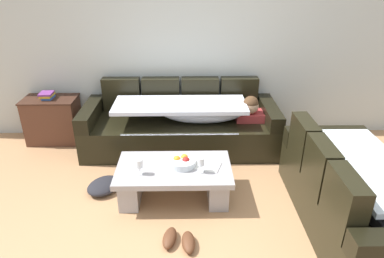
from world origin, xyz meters
name	(u,v)px	position (x,y,z in m)	size (l,w,h in m)	color
ground_plane	(201,227)	(0.00, 0.00, 0.00)	(14.00, 14.00, 0.00)	tan
back_wall	(195,41)	(0.00, 2.15, 1.35)	(9.00, 0.10, 2.70)	#B7BFBA
couch_along_wall	(184,125)	(-0.17, 1.63, 0.33)	(2.55, 0.92, 0.88)	black
couch_near_window	(354,196)	(1.43, 0.02, 0.34)	(0.92, 1.87, 0.88)	black
coffee_table	(174,178)	(-0.27, 0.48, 0.24)	(1.20, 0.68, 0.38)	#9D9A9E
fruit_bowl	(183,162)	(-0.17, 0.52, 0.42)	(0.28, 0.28, 0.10)	silver
wine_glass_near_left	(139,164)	(-0.60, 0.36, 0.50)	(0.07, 0.07, 0.17)	silver
wine_glass_near_right	(201,162)	(0.01, 0.38, 0.50)	(0.07, 0.07, 0.17)	silver
open_magazine	(206,166)	(0.07, 0.49, 0.39)	(0.28, 0.21, 0.01)	white
side_cabinet	(53,120)	(-2.01, 1.85, 0.32)	(0.72, 0.44, 0.64)	#512E1F
book_stack_on_cabinet	(47,95)	(-2.02, 1.85, 0.69)	(0.18, 0.23, 0.09)	#2D569E
pair_of_shoes	(179,240)	(-0.21, -0.22, 0.04)	(0.32, 0.34, 0.09)	#59331E
crumpled_garment	(104,186)	(-1.06, 0.61, 0.06)	(0.40, 0.32, 0.12)	#232328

